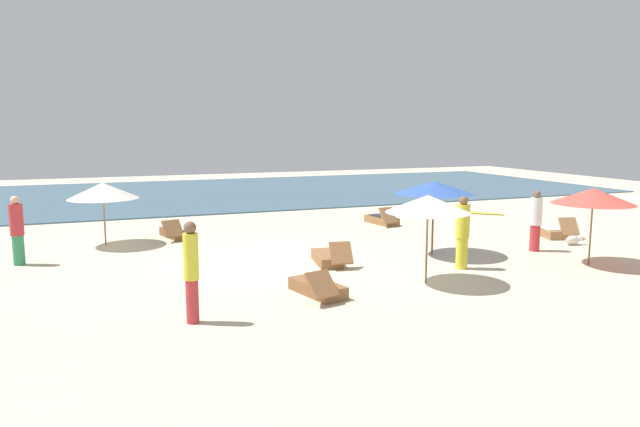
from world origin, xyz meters
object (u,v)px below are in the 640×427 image
at_px(umbrella_4, 428,204).
at_px(lounger_3, 551,231).
at_px(lounger_4, 382,219).
at_px(person_2, 17,230).
at_px(umbrella_7, 593,196).
at_px(surfboard, 477,213).
at_px(lounger_2, 176,233).
at_px(person_3, 536,221).
at_px(lounger_0, 328,258).
at_px(umbrella_5, 434,188).
at_px(dog, 574,240).
at_px(person_0, 463,232).
at_px(person_1, 191,270).
at_px(umbrella_2, 103,191).
at_px(lounger_1, 318,288).

relative_size(umbrella_4, lounger_3, 1.19).
distance_m(lounger_4, person_2, 12.33).
height_order(umbrella_7, surfboard, umbrella_7).
xyz_separation_m(lounger_2, person_3, (9.69, -5.96, 0.74)).
distance_m(lounger_0, person_3, 6.43).
relative_size(umbrella_4, lounger_2, 1.17).
height_order(umbrella_5, dog, umbrella_5).
xyz_separation_m(lounger_0, person_0, (3.04, -1.73, 0.80)).
xyz_separation_m(umbrella_4, dog, (6.67, 2.19, -1.73)).
distance_m(person_0, surfboard, 10.17).
bearing_deg(person_0, lounger_4, 79.62).
height_order(umbrella_5, lounger_4, umbrella_5).
relative_size(lounger_3, person_1, 0.91).
relative_size(umbrella_4, person_2, 1.13).
relative_size(umbrella_4, person_0, 1.10).
bearing_deg(surfboard, umbrella_2, -174.82).
relative_size(person_2, person_3, 1.03).
bearing_deg(lounger_1, person_1, -163.70).
bearing_deg(lounger_1, lounger_3, 20.23).
bearing_deg(person_0, lounger_0, 150.34).
relative_size(lounger_4, person_3, 0.96).
bearing_deg(dog, umbrella_4, -161.83).
bearing_deg(umbrella_4, surfboard, 48.18).
distance_m(person_1, person_3, 10.87).
bearing_deg(person_1, person_2, 119.51).
relative_size(lounger_1, lounger_2, 1.00).
bearing_deg(lounger_3, umbrella_2, 164.49).
relative_size(person_2, surfboard, 0.92).
height_order(person_2, dog, person_2).
bearing_deg(umbrella_5, person_0, -95.90).
relative_size(lounger_2, surfboard, 0.89).
bearing_deg(person_0, lounger_1, -168.27).
bearing_deg(person_1, person_0, 13.56).
bearing_deg(person_1, umbrella_4, 8.74).
bearing_deg(lounger_0, surfboard, 33.64).
bearing_deg(lounger_0, person_0, -29.66).
distance_m(umbrella_5, person_1, 8.19).
bearing_deg(umbrella_7, umbrella_4, -179.73).
distance_m(umbrella_5, surfboard, 8.94).
xyz_separation_m(umbrella_5, dog, (4.89, -0.39, -1.79)).
distance_m(lounger_2, dog, 12.80).
distance_m(person_2, person_3, 14.55).
distance_m(umbrella_5, lounger_1, 5.52).
distance_m(lounger_0, lounger_1, 2.94).
bearing_deg(umbrella_7, lounger_4, 105.52).
xyz_separation_m(umbrella_4, person_2, (-9.20, 5.51, -0.95)).
height_order(umbrella_5, lounger_1, umbrella_5).
xyz_separation_m(person_2, surfboard, (17.09, 3.31, -0.91)).
bearing_deg(umbrella_2, lounger_2, 11.13).
bearing_deg(person_2, person_1, -60.49).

